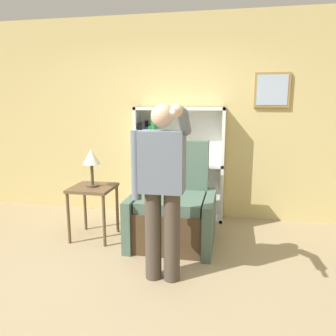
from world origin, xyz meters
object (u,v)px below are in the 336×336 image
at_px(side_table, 93,195).
at_px(table_lamp, 91,159).
at_px(armchair, 173,211).
at_px(person_standing, 162,185).
at_px(bookcase, 169,166).

height_order(side_table, table_lamp, table_lamp).
height_order(armchair, person_standing, person_standing).
height_order(armchair, side_table, armchair).
bearing_deg(armchair, side_table, -175.00).
bearing_deg(armchair, table_lamp, -175.00).
xyz_separation_m(person_standing, side_table, (-1.01, 0.79, -0.37)).
height_order(bookcase, table_lamp, bookcase).
distance_m(armchair, person_standing, 1.03).
xyz_separation_m(person_standing, table_lamp, (-1.01, 0.79, 0.06)).
relative_size(person_standing, side_table, 2.51).
relative_size(bookcase, table_lamp, 3.49).
distance_m(armchair, table_lamp, 1.14).
bearing_deg(armchair, bookcase, 104.05).
distance_m(bookcase, person_standing, 1.74).
bearing_deg(armchair, person_standing, -86.64).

